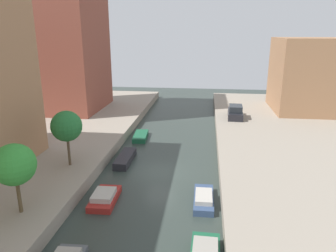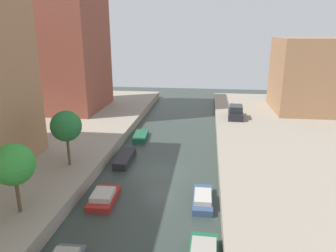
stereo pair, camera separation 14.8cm
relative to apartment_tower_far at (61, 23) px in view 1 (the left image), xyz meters
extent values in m
plane|color=#2D3833|center=(16.00, -17.67, -12.70)|extent=(84.00, 84.00, 0.00)
cube|color=brown|center=(0.00, 0.00, 0.00)|extent=(10.00, 11.02, 23.41)
cube|color=#9E704C|center=(34.00, 3.00, -6.79)|extent=(10.00, 10.03, 9.82)
cylinder|color=brown|center=(8.67, -26.58, -10.57)|extent=(0.22, 0.22, 2.27)
sphere|color=#318D33|center=(8.67, -26.58, -8.55)|extent=(2.51, 2.51, 2.51)
cylinder|color=brown|center=(8.67, -19.36, -10.46)|extent=(0.21, 0.21, 2.48)
sphere|color=#246B32|center=(8.67, -19.36, -8.35)|extent=(2.49, 2.49, 2.49)
cube|color=black|center=(23.46, -2.39, -11.26)|extent=(2.01, 4.29, 0.88)
cube|color=#1E2328|center=(23.46, -2.71, -10.43)|extent=(1.70, 2.38, 0.79)
cube|color=maroon|center=(12.80, -23.07, -12.48)|extent=(1.79, 3.46, 0.45)
cube|color=#B2ADA3|center=(12.80, -23.26, -12.07)|extent=(1.48, 1.92, 0.37)
cube|color=#232328|center=(12.46, -15.94, -12.37)|extent=(1.22, 4.24, 0.67)
cube|color=#195638|center=(12.49, -9.12, -12.45)|extent=(1.71, 3.77, 0.51)
cube|color=#33476B|center=(19.79, -22.35, -12.47)|extent=(1.41, 3.80, 0.46)
cube|color=#B2ADA3|center=(19.79, -22.63, -12.08)|extent=(1.19, 2.09, 0.32)
camera|label=1|loc=(19.73, -42.52, -1.04)|focal=33.94mm
camera|label=2|loc=(19.88, -42.50, -1.04)|focal=33.94mm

